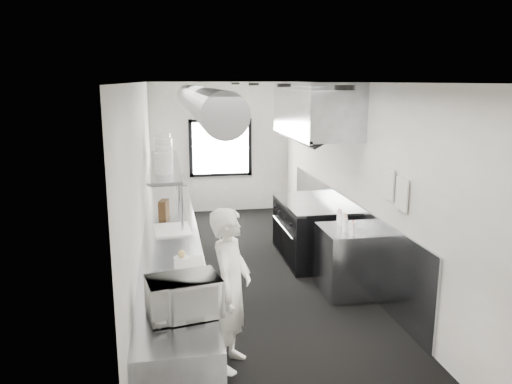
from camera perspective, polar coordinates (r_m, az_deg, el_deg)
name	(u,v)px	position (r m, az deg, el deg)	size (l,w,h in m)	color
floor	(252,279)	(7.41, -0.41, -9.83)	(3.00, 8.00, 0.01)	black
ceiling	(252,82)	(6.85, -0.45, 12.37)	(3.00, 8.00, 0.01)	silver
wall_back	(220,148)	(10.91, -4.07, 5.04)	(3.00, 0.02, 2.80)	silver
wall_front	(362,312)	(3.31, 11.92, -13.17)	(3.00, 0.02, 2.80)	silver
wall_left	(143,189)	(6.90, -12.79, 0.36)	(0.02, 8.00, 2.80)	silver
wall_right	(354,181)	(7.40, 11.10, 1.24)	(0.02, 8.00, 2.80)	silver
wall_cladding	(343,231)	(7.87, 9.91, -4.42)	(0.03, 5.50, 1.10)	gray
hvac_duct	(198,101)	(7.17, -6.62, 10.30)	(0.40, 0.40, 6.40)	gray
service_window	(221,148)	(10.87, -4.05, 5.01)	(1.36, 0.05, 1.25)	silver
exhaust_hood	(315,110)	(7.80, 6.72, 9.30)	(0.81, 2.20, 0.88)	gray
prep_counter	(172,267)	(6.68, -9.52, -8.41)	(0.70, 6.00, 0.90)	gray
pass_shelf	(165,166)	(7.85, -10.31, 2.92)	(0.45, 3.00, 0.68)	gray
range	(308,230)	(8.12, 5.98, -4.35)	(0.88, 1.60, 0.94)	black
bottle_station	(345,261)	(6.90, 10.15, -7.75)	(0.65, 0.80, 0.90)	gray
far_work_table	(169,201)	(10.23, -9.90, -1.04)	(0.70, 1.20, 0.90)	gray
notice_sheet_a	(389,184)	(6.27, 14.88, 0.89)	(0.02, 0.28, 0.38)	silver
notice_sheet_b	(402,194)	(5.97, 16.26, -0.25)	(0.02, 0.28, 0.38)	silver
line_cook	(231,289)	(5.01, -2.90, -10.99)	(0.60, 0.39, 1.64)	white
microwave	(184,296)	(4.30, -8.25, -11.69)	(0.55, 0.42, 0.33)	white
deli_tub_a	(157,306)	(4.45, -11.23, -12.57)	(0.15, 0.15, 0.10)	#A0AB9E
deli_tub_b	(156,303)	(4.49, -11.34, -12.24)	(0.16, 0.16, 0.11)	#A0AB9E
newspaper	(189,262)	(5.51, -7.64, -7.93)	(0.32, 0.40, 0.01)	silver
small_plate	(182,258)	(5.64, -8.44, -7.44)	(0.18, 0.18, 0.02)	white
pastry	(182,254)	(5.62, -8.46, -6.96)	(0.08, 0.08, 0.08)	#DBC473
cutting_board	(172,230)	(6.69, -9.52, -4.24)	(0.46, 0.62, 0.02)	white
knife_block	(164,209)	(7.26, -10.45, -1.94)	(0.11, 0.24, 0.26)	brown
plate_stack_a	(163,163)	(6.98, -10.50, 3.22)	(0.25, 0.25, 0.29)	white
plate_stack_b	(165,156)	(7.61, -10.36, 4.01)	(0.23, 0.23, 0.30)	white
plate_stack_c	(164,151)	(7.94, -10.46, 4.65)	(0.27, 0.27, 0.38)	white
plate_stack_d	(163,145)	(8.51, -10.56, 5.25)	(0.26, 0.26, 0.40)	white
squeeze_bottle_a	(353,229)	(6.48, 10.98, -4.15)	(0.06, 0.06, 0.17)	white
squeeze_bottle_b	(345,225)	(6.61, 10.12, -3.70)	(0.06, 0.06, 0.19)	white
squeeze_bottle_c	(345,222)	(6.76, 10.06, -3.33)	(0.06, 0.06, 0.19)	white
squeeze_bottle_d	(341,219)	(6.89, 9.67, -3.08)	(0.06, 0.06, 0.17)	white
squeeze_bottle_e	(339,217)	(6.96, 9.46, -2.79)	(0.07, 0.07, 0.20)	white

